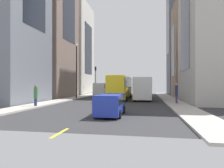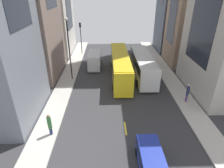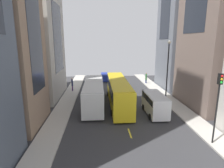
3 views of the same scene
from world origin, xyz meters
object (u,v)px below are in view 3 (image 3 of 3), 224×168
object	(u,v)px
pedestrian_walking_far	(72,84)
traffic_light_near_corner	(218,96)
delivery_van_white	(155,103)
pedestrian_waiting_curb	(146,78)
city_bus_white	(94,92)
car_blue_0	(105,77)
streetcar_yellow	(118,90)

from	to	relation	value
pedestrian_walking_far	traffic_light_near_corner	distance (m)	24.19
delivery_van_white	pedestrian_waiting_curb	xyz separation A→B (m)	(3.18, 17.05, -0.21)
pedestrian_walking_far	delivery_van_white	bearing A→B (deg)	-151.29
delivery_van_white	pedestrian_walking_far	world-z (taller)	delivery_van_white
delivery_van_white	pedestrian_walking_far	size ratio (longest dim) A/B	2.29
delivery_van_white	traffic_light_near_corner	distance (m)	8.44
city_bus_white	pedestrian_waiting_curb	bearing A→B (deg)	50.86
car_blue_0	city_bus_white	bearing A→B (deg)	-97.36
traffic_light_near_corner	pedestrian_walking_far	bearing A→B (deg)	127.61
pedestrian_walking_far	car_blue_0	bearing A→B (deg)	-50.01
pedestrian_waiting_curb	city_bus_white	bearing A→B (deg)	-18.06
city_bus_white	traffic_light_near_corner	xyz separation A→B (m)	(10.63, -11.12, 2.43)
pedestrian_waiting_curb	traffic_light_near_corner	world-z (taller)	traffic_light_near_corner
streetcar_yellow	traffic_light_near_corner	bearing A→B (deg)	-57.65
streetcar_yellow	pedestrian_waiting_curb	size ratio (longest dim) A/B	6.22
car_blue_0	pedestrian_walking_far	distance (m)	11.17
car_blue_0	pedestrian_walking_far	bearing A→B (deg)	-123.95
pedestrian_walking_far	pedestrian_waiting_curb	bearing A→B (deg)	-86.20
streetcar_yellow	pedestrian_walking_far	distance (m)	10.76
city_bus_white	streetcar_yellow	xyz separation A→B (m)	(3.46, 0.20, 0.12)
car_blue_0	traffic_light_near_corner	distance (m)	29.70
car_blue_0	pedestrian_waiting_curb	size ratio (longest dim) A/B	1.93
traffic_light_near_corner	pedestrian_waiting_curb	bearing A→B (deg)	89.67
delivery_van_white	pedestrian_waiting_curb	size ratio (longest dim) A/B	2.46
city_bus_white	pedestrian_walking_far	bearing A→B (deg)	116.95
city_bus_white	pedestrian_walking_far	size ratio (longest dim) A/B	4.94
delivery_van_white	car_blue_0	size ratio (longest dim) A/B	1.27
city_bus_white	delivery_van_white	bearing A→B (deg)	-26.63
delivery_van_white	traffic_light_near_corner	bearing A→B (deg)	-67.44
car_blue_0	pedestrian_walking_far	size ratio (longest dim) A/B	1.80
car_blue_0	pedestrian_walking_far	world-z (taller)	pedestrian_walking_far
streetcar_yellow	city_bus_white	bearing A→B (deg)	-176.72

